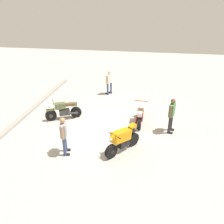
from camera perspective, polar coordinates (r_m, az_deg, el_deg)
name	(u,v)px	position (r m, az deg, el deg)	size (l,w,h in m)	color
ground_plane	(103,128)	(11.65, -2.36, -4.12)	(40.00, 40.00, 0.00)	#B7B2A8
curb_edge	(19,120)	(13.28, -22.15, -1.81)	(14.00, 0.30, 0.15)	#9C978F
motorcycle_orange_sportbike	(122,139)	(9.68, 2.62, -6.79)	(1.70, 1.29, 1.14)	black
motorcycle_olive_vintage	(64,111)	(12.64, -11.98, 0.33)	(1.07, 1.80, 1.07)	black
motorcycle_cream_vintage	(140,115)	(12.04, 7.10, -0.63)	(1.95, 0.70, 1.07)	black
person_in_green_shirt	(172,113)	(11.26, 14.68, -0.26)	(0.67, 0.42, 1.76)	#262628
person_in_white_shirt	(109,81)	(15.70, -0.69, 7.74)	(0.58, 0.50, 1.65)	#384772
person_in_gray_shirt	(64,134)	(9.55, -11.95, -5.29)	(0.65, 0.40, 1.69)	#384772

